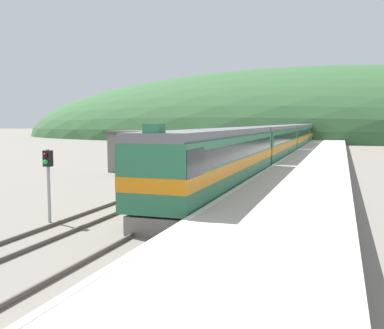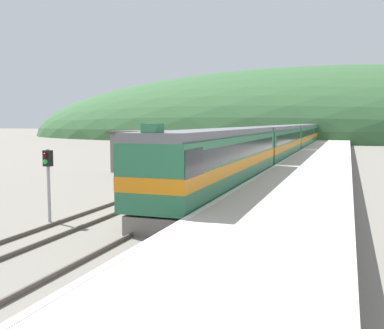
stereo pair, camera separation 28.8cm
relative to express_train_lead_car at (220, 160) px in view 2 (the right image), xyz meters
name	(u,v)px [view 2 (the right image)]	position (x,y,z in m)	size (l,w,h in m)	color
track_main	(295,152)	(0.00, 40.16, -2.13)	(1.52, 180.00, 0.16)	#4C443D
track_siding	(267,152)	(-4.03, 40.16, -2.13)	(1.52, 180.00, 0.16)	#4C443D
platform	(319,162)	(4.51, 20.16, -1.73)	(5.90, 140.00, 0.99)	#BCB5A5
distant_hills	(321,138)	(0.00, 104.40, -2.21)	(180.32, 81.15, 38.71)	#335B33
station_shed	(157,151)	(-9.36, 12.07, -0.37)	(7.18, 5.92, 3.66)	slate
express_train_lead_car	(220,160)	(0.00, 0.00, 0.00)	(2.98, 20.79, 4.41)	black
carriage_second	(276,143)	(0.00, 22.04, -0.01)	(2.97, 21.07, 4.05)	black
carriage_third	(298,137)	(0.00, 43.99, -0.01)	(2.97, 21.07, 4.05)	black
carriage_fourth	(310,133)	(0.00, 65.94, -0.01)	(2.97, 21.07, 4.05)	black
siding_train	(265,140)	(-4.03, 37.68, -0.36)	(2.90, 43.74, 3.58)	black
signal_post_siding	(48,170)	(-5.38, -9.06, 0.15)	(0.36, 0.42, 3.27)	#9E9EA3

